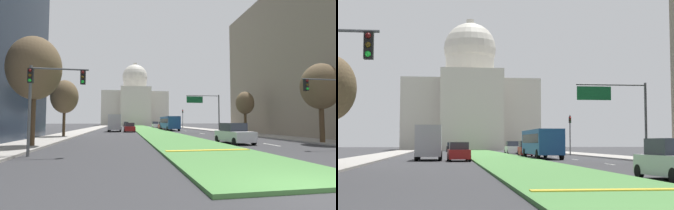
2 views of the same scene
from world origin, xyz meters
TOP-DOWN VIEW (x-y plane):
  - ground_plane at (0.00, 57.54)m, footprint 260.00×260.00m
  - grass_median at (0.00, 51.79)m, footprint 6.05×103.58m
  - median_curb_nose at (0.00, 8.82)m, footprint 5.45×0.50m
  - lane_dashes_right at (7.05, 42.05)m, footprint 0.16×67.22m
  - sidewalk_left at (-13.06, 46.03)m, footprint 4.00×103.58m
  - sidewalk_right at (13.06, 46.03)m, footprint 4.00×103.58m
  - capitol_building at (0.00, 114.24)m, footprint 30.70×22.61m
  - traffic_light_near_left at (-9.72, 9.02)m, footprint 3.34×0.35m
  - traffic_light_near_right at (9.72, 9.39)m, footprint 3.34×0.35m
  - traffic_light_far_right at (10.56, 58.78)m, footprint 0.28×0.35m
  - overhead_guide_sign at (8.56, 33.44)m, footprint 5.85×0.20m
  - street_tree_left_near at (-12.04, 14.00)m, footprint 3.90×3.90m
  - street_tree_right_near at (11.84, 12.65)m, footprint 3.26×3.26m
  - street_tree_left_mid at (-12.51, 25.79)m, footprint 3.28×3.28m
  - street_tree_right_mid at (11.82, 26.31)m, footprint 2.58×2.58m
  - sedan_lead_stopped at (4.47, 14.50)m, footprint 2.21×4.28m
  - sedan_midblock at (-4.23, 39.15)m, footprint 2.04×4.58m
  - sedan_distant at (4.26, 54.67)m, footprint 2.00×4.47m
  - sedan_far_horizon at (4.25, 68.48)m, footprint 1.94×4.41m
  - sedan_very_far at (-4.42, 86.18)m, footprint 1.93×4.31m
  - box_truck_delivery at (-6.92, 41.71)m, footprint 2.40×6.40m
  - city_bus at (4.47, 46.05)m, footprint 2.62×11.00m

SIDE VIEW (x-z plane):
  - ground_plane at x=0.00m, z-range 0.00..0.00m
  - lane_dashes_right at x=7.05m, z-range 0.00..0.01m
  - grass_median at x=0.00m, z-range 0.00..0.14m
  - sidewalk_left at x=-13.06m, z-range 0.00..0.15m
  - sidewalk_right at x=13.06m, z-range 0.00..0.15m
  - median_curb_nose at x=0.00m, z-range 0.14..0.18m
  - sedan_midblock at x=-4.23m, z-range -0.05..1.63m
  - sedan_very_far at x=-4.42m, z-range -0.06..1.66m
  - sedan_lead_stopped at x=4.47m, z-range -0.06..1.76m
  - sedan_far_horizon at x=4.25m, z-range -0.07..1.78m
  - sedan_distant at x=4.26m, z-range -0.07..1.78m
  - box_truck_delivery at x=-6.92m, z-range 0.08..3.28m
  - city_bus at x=4.47m, z-range 0.29..3.24m
  - traffic_light_far_right at x=10.56m, z-range 0.71..5.91m
  - traffic_light_near_left at x=-9.72m, z-range 1.20..6.40m
  - traffic_light_near_right at x=9.72m, z-range 1.20..6.40m
  - street_tree_right_mid at x=11.82m, z-range 1.42..7.63m
  - overhead_guide_sign at x=8.56m, z-range 1.41..7.91m
  - street_tree_left_mid at x=-12.51m, z-range 1.45..8.51m
  - street_tree_right_near at x=11.84m, z-range 1.47..8.58m
  - street_tree_left_near at x=-12.04m, z-range 1.79..10.29m
  - capitol_building at x=0.00m, z-range -4.42..26.49m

